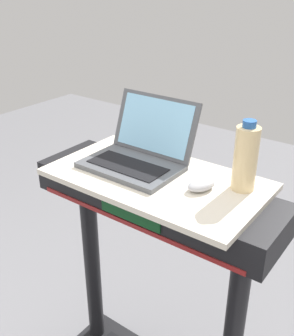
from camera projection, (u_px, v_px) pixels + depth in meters
name	position (u px, v px, depth m)	size (l,w,h in m)	color
desk_board	(156.00, 179.00, 1.37)	(0.74, 0.41, 0.02)	beige
laptop	(139.00, 152.00, 1.43)	(0.34, 0.30, 0.22)	#515459
computer_mouse	(201.00, 185.00, 1.27)	(0.06, 0.10, 0.03)	#B2B2B7
water_bottle	(246.00, 158.00, 1.24)	(0.07, 0.07, 0.23)	beige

